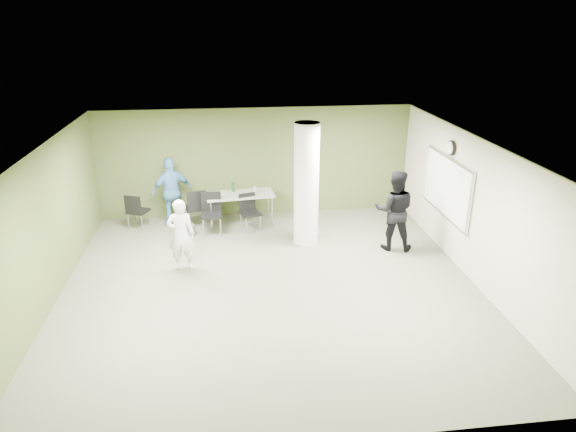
{
  "coord_description": "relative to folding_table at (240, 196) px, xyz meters",
  "views": [
    {
      "loc": [
        -0.74,
        -8.8,
        4.95
      ],
      "look_at": [
        0.46,
        1.0,
        1.06
      ],
      "focal_mm": 32.0,
      "sensor_mm": 36.0,
      "label": 1
    }
  ],
  "objects": [
    {
      "name": "man_black",
      "position": [
        3.34,
        -1.89,
        0.17
      ],
      "size": [
        1.04,
        0.91,
        1.83
      ],
      "primitive_type": "imported",
      "rotation": [
        0.0,
        0.0,
        2.87
      ],
      "color": "black",
      "rests_on": "floor"
    },
    {
      "name": "folding_table",
      "position": [
        0.0,
        0.0,
        0.0
      ],
      "size": [
        1.73,
        0.88,
        1.04
      ],
      "rotation": [
        0.0,
        0.0,
        0.09
      ],
      "color": "#9C9C96",
      "rests_on": "floor"
    },
    {
      "name": "column",
      "position": [
        1.46,
        -1.32,
        0.66
      ],
      "size": [
        0.56,
        0.56,
        2.8
      ],
      "primitive_type": "cylinder",
      "color": "silver",
      "rests_on": "floor"
    },
    {
      "name": "wall_back",
      "position": [
        0.46,
        0.68,
        0.66
      ],
      "size": [
        8.0,
        2.8,
        0.02
      ],
      "primitive_type": "cube",
      "rotation": [
        1.57,
        0.0,
        0.0
      ],
      "color": "#515A2A",
      "rests_on": "floor"
    },
    {
      "name": "chair_back_right",
      "position": [
        -1.09,
        -0.09,
        -0.18
      ],
      "size": [
        0.59,
        0.59,
        0.97
      ],
      "rotation": [
        0.0,
        0.0,
        3.38
      ],
      "color": "black",
      "rests_on": "floor"
    },
    {
      "name": "wall_left",
      "position": [
        -3.54,
        -3.32,
        0.66
      ],
      "size": [
        0.02,
        8.0,
        2.8
      ],
      "primitive_type": "cube",
      "color": "#515A2A",
      "rests_on": "floor"
    },
    {
      "name": "floor",
      "position": [
        0.46,
        -3.32,
        -0.74
      ],
      "size": [
        8.0,
        8.0,
        0.0
      ],
      "primitive_type": "plane",
      "color": "#545442",
      "rests_on": "ground"
    },
    {
      "name": "wall_right_cream",
      "position": [
        4.46,
        -3.32,
        0.66
      ],
      "size": [
        0.02,
        8.0,
        2.8
      ],
      "primitive_type": "cube",
      "color": "beige",
      "rests_on": "floor"
    },
    {
      "name": "wall_clock",
      "position": [
        4.38,
        -2.12,
        1.61
      ],
      "size": [
        0.06,
        0.32,
        0.32
      ],
      "color": "black",
      "rests_on": "wall_right_cream"
    },
    {
      "name": "chair_table_left",
      "position": [
        -0.71,
        -0.47,
        -0.16
      ],
      "size": [
        0.5,
        0.5,
        0.99
      ],
      "rotation": [
        0.0,
        0.0,
        -0.01
      ],
      "color": "black",
      "rests_on": "floor"
    },
    {
      "name": "chair_back_left",
      "position": [
        -2.54,
        -0.05,
        -0.22
      ],
      "size": [
        0.59,
        0.59,
        0.9
      ],
      "rotation": [
        0.0,
        0.0,
        2.74
      ],
      "color": "black",
      "rests_on": "floor"
    },
    {
      "name": "woman_white",
      "position": [
        -1.28,
        -2.33,
        0.02
      ],
      "size": [
        0.57,
        0.38,
        1.53
      ],
      "primitive_type": "imported",
      "rotation": [
        0.0,
        0.0,
        3.11
      ],
      "color": "white",
      "rests_on": "floor"
    },
    {
      "name": "whiteboard",
      "position": [
        4.38,
        -2.12,
        0.76
      ],
      "size": [
        0.05,
        2.3,
        1.3
      ],
      "color": "silver",
      "rests_on": "wall_right_cream"
    },
    {
      "name": "man_blue",
      "position": [
        -1.66,
        0.08,
        0.14
      ],
      "size": [
        1.12,
        0.78,
        1.76
      ],
      "primitive_type": "imported",
      "rotation": [
        0.0,
        0.0,
        3.52
      ],
      "color": "teal",
      "rests_on": "floor"
    },
    {
      "name": "chair_table_right",
      "position": [
        0.2,
        -0.37,
        -0.23
      ],
      "size": [
        0.56,
        0.56,
        0.89
      ],
      "rotation": [
        0.0,
        0.0,
        0.31
      ],
      "color": "black",
      "rests_on": "floor"
    },
    {
      "name": "ceiling",
      "position": [
        0.46,
        -3.32,
        2.06
      ],
      "size": [
        8.0,
        8.0,
        0.0
      ],
      "primitive_type": "plane",
      "rotation": [
        3.14,
        0.0,
        0.0
      ],
      "color": "white",
      "rests_on": "wall_back"
    },
    {
      "name": "wastebasket",
      "position": [
        -1.24,
        -0.63,
        -0.61
      ],
      "size": [
        0.24,
        0.24,
        0.27
      ],
      "primitive_type": "cylinder",
      "color": "#4C4C4C",
      "rests_on": "floor"
    }
  ]
}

